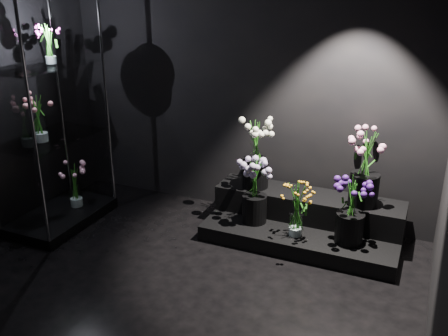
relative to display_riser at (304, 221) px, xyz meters
The scene contains 12 objects.
floor 1.82m from the display_riser, 116.00° to the right, with size 4.00×4.00×0.00m, color black.
wall_back 1.51m from the display_riser, 154.89° to the left, with size 4.00×4.00×0.00m, color black.
display_riser is the anchor object (origin of this frame).
display_case 2.75m from the display_riser, 163.76° to the right, with size 0.66×1.10×2.41m.
bouquet_orange_bells 0.39m from the display_riser, 91.97° to the right, with size 0.31×0.31×0.53m.
bouquet_lilac 0.61m from the display_riser, 158.62° to the right, with size 0.37×0.37×0.64m.
bouquet_purple 0.61m from the display_riser, 25.30° to the right, with size 0.32×0.32×0.64m.
bouquet_cream_roses 0.84m from the display_riser, behind, with size 0.44×0.44×0.69m.
bouquet_pink_roses 0.84m from the display_riser, ahead, with size 0.38×0.38×0.72m.
bouquet_case_pink 2.77m from the display_riser, 160.69° to the right, with size 0.37×0.37×0.45m.
bouquet_case_magenta 3.01m from the display_riser, 166.08° to the right, with size 0.29×0.29×0.37m.
bouquet_case_base_pink 2.45m from the display_riser, 167.63° to the right, with size 0.40×0.40×0.49m.
Camera 1 is at (1.82, -2.75, 2.45)m, focal length 40.00 mm.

